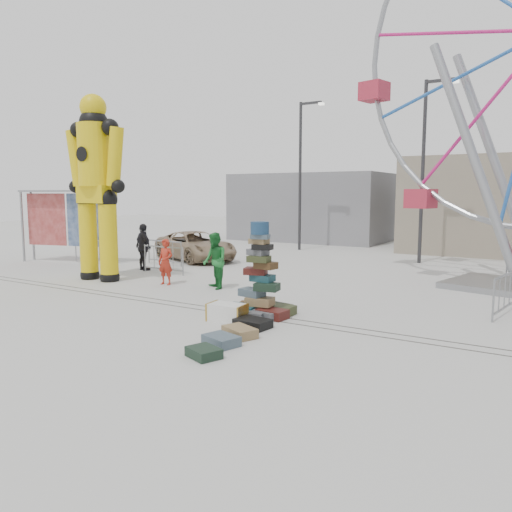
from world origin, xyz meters
The scene contains 24 objects.
ground centered at (0.00, 0.00, 0.00)m, with size 90.00×90.00×0.00m, color #9E9E99.
track_line_near centered at (0.00, 0.60, 0.00)m, with size 40.00×0.04×0.01m, color #47443F.
track_line_far centered at (0.00, 1.00, 0.00)m, with size 40.00×0.04×0.01m, color #47443F.
building_left centered at (-6.00, 22.00, 2.20)m, with size 10.00×8.00×4.40m, color gray.
lamp_post_right centered at (3.09, 13.00, 4.48)m, with size 1.41×0.25×8.00m.
lamp_post_left centered at (-3.91, 15.00, 4.48)m, with size 1.41×0.25×8.00m.
suitcase_tower centered at (1.79, 0.97, 0.68)m, with size 1.69×1.51×2.42m.
crash_test_dummy centered at (-5.87, 2.45, 3.57)m, with size 2.68×1.18×6.77m.
banner_scaffold centered at (-10.79, 4.97, 2.46)m, with size 4.57×1.86×3.27m.
steamer_trunk centered at (1.42, 0.00, 0.21)m, with size 0.92×0.53×0.43m, color silver.
row_case_0 centered at (1.97, 1.54, 0.10)m, with size 0.78×0.48×0.20m, color #353D1E.
row_case_1 centered at (2.16, 0.78, 0.10)m, with size 0.71×0.57×0.21m, color #595B61.
row_case_2 centered at (2.28, -0.20, 0.10)m, with size 0.81×0.57×0.21m, color black.
row_case_3 centered at (2.43, -0.97, 0.11)m, with size 0.78×0.49×0.22m, color olive.
row_case_4 centered at (2.44, -1.70, 0.11)m, with size 0.72×0.53×0.21m, color #475966.
row_case_5 centered at (2.60, -2.51, 0.10)m, with size 0.64×0.50×0.19m, color #192E20.
barricade_dummy_a centered at (-9.61, 5.29, 0.55)m, with size 2.00×0.10×1.10m, color gray, non-canonical shape.
barricade_dummy_b centered at (-6.43, 6.60, 0.55)m, with size 2.00×0.10×1.10m, color gray, non-canonical shape.
barricade_dummy_c centered at (-4.89, 4.78, 0.55)m, with size 2.00×0.10×1.10m, color gray, non-canonical shape.
barricade_wheel_front centered at (7.20, 4.22, 0.55)m, with size 2.00×0.10×1.10m, color gray, non-canonical shape.
pedestrian_red centered at (-3.18, 2.99, 0.79)m, with size 0.58×0.38×1.58m, color #A82718.
pedestrian_green centered at (-1.30, 3.25, 0.93)m, with size 0.91×0.71×1.86m, color #1A6B2A.
pedestrian_black centered at (-6.11, 4.97, 0.95)m, with size 1.12×0.47×1.91m, color black.
parked_suv centered at (-6.28, 8.58, 0.67)m, with size 2.23×4.83×1.34m, color #937C5F.
Camera 1 is at (8.24, -9.90, 3.13)m, focal length 35.00 mm.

